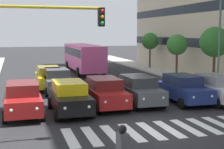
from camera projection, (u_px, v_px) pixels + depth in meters
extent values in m
plane|color=#262628|center=(160.00, 130.00, 15.00)|extent=(180.00, 180.00, 0.00)
cube|color=black|center=(213.00, 42.00, 36.75)|extent=(8.41, 25.23, 0.90)
cube|color=black|center=(214.00, 11.00, 36.33)|extent=(8.41, 25.23, 0.90)
cube|color=silver|center=(221.00, 124.00, 15.88)|extent=(0.45, 2.80, 0.01)
cube|color=silver|center=(204.00, 126.00, 15.63)|extent=(0.45, 2.80, 0.01)
cube|color=silver|center=(187.00, 127.00, 15.38)|extent=(0.45, 2.80, 0.01)
cube|color=silver|center=(169.00, 129.00, 15.13)|extent=(0.45, 2.80, 0.01)
cube|color=silver|center=(151.00, 130.00, 14.88)|extent=(0.45, 2.80, 0.01)
cube|color=silver|center=(131.00, 132.00, 14.62)|extent=(0.45, 2.80, 0.01)
cube|color=silver|center=(112.00, 134.00, 14.37)|extent=(0.45, 2.80, 0.01)
cube|color=silver|center=(91.00, 136.00, 14.12)|extent=(0.45, 2.80, 0.01)
cube|color=silver|center=(70.00, 138.00, 13.87)|extent=(0.45, 2.80, 0.01)
cube|color=silver|center=(217.00, 91.00, 20.72)|extent=(1.80, 4.40, 0.80)
cube|color=gray|center=(215.00, 80.00, 20.82)|extent=(1.58, 2.46, 0.60)
cylinder|color=black|center=(217.00, 103.00, 19.14)|extent=(0.22, 0.64, 0.64)
cylinder|color=black|center=(216.00, 93.00, 22.40)|extent=(0.22, 0.64, 0.64)
cylinder|color=black|center=(192.00, 94.00, 21.90)|extent=(0.22, 0.64, 0.64)
cube|color=navy|center=(184.00, 91.00, 20.60)|extent=(1.80, 4.40, 0.80)
cube|color=#1D2547|center=(182.00, 80.00, 20.70)|extent=(1.58, 2.46, 0.60)
cylinder|color=black|center=(209.00, 102.00, 19.52)|extent=(0.22, 0.64, 0.64)
cylinder|color=black|center=(182.00, 103.00, 19.02)|extent=(0.22, 0.64, 0.64)
cylinder|color=black|center=(185.00, 93.00, 22.28)|extent=(0.22, 0.64, 0.64)
cylinder|color=black|center=(160.00, 94.00, 21.78)|extent=(0.22, 0.64, 0.64)
sphere|color=white|center=(212.00, 96.00, 18.70)|extent=(0.18, 0.18, 0.18)
sphere|color=white|center=(193.00, 97.00, 18.38)|extent=(0.18, 0.18, 0.18)
cube|color=#474C51|center=(139.00, 93.00, 20.15)|extent=(1.80, 4.40, 0.80)
cube|color=#343639|center=(138.00, 81.00, 20.25)|extent=(1.58, 2.46, 0.60)
cylinder|color=black|center=(163.00, 103.00, 19.07)|extent=(0.22, 0.64, 0.64)
cylinder|color=black|center=(133.00, 105.00, 18.56)|extent=(0.22, 0.64, 0.64)
cylinder|color=black|center=(144.00, 94.00, 21.83)|extent=(0.22, 0.64, 0.64)
cylinder|color=black|center=(118.00, 96.00, 21.33)|extent=(0.22, 0.64, 0.64)
sphere|color=white|center=(163.00, 98.00, 18.25)|extent=(0.18, 0.18, 0.18)
sphere|color=white|center=(143.00, 99.00, 17.93)|extent=(0.18, 0.18, 0.18)
cube|color=maroon|center=(105.00, 95.00, 19.35)|extent=(1.80, 4.40, 0.80)
cube|color=maroon|center=(104.00, 83.00, 19.45)|extent=(1.58, 2.46, 0.60)
cylinder|color=black|center=(128.00, 106.00, 18.27)|extent=(0.22, 0.64, 0.64)
cylinder|color=black|center=(96.00, 109.00, 17.76)|extent=(0.22, 0.64, 0.64)
cylinder|color=black|center=(113.00, 97.00, 21.03)|extent=(0.22, 0.64, 0.64)
cylinder|color=black|center=(85.00, 98.00, 20.53)|extent=(0.22, 0.64, 0.64)
sphere|color=white|center=(127.00, 101.00, 17.45)|extent=(0.18, 0.18, 0.18)
sphere|color=white|center=(105.00, 102.00, 17.13)|extent=(0.18, 0.18, 0.18)
cube|color=black|center=(70.00, 100.00, 17.94)|extent=(1.80, 4.40, 0.80)
cube|color=yellow|center=(69.00, 87.00, 18.04)|extent=(1.58, 2.46, 0.60)
cylinder|color=black|center=(92.00, 113.00, 16.86)|extent=(0.22, 0.64, 0.64)
cylinder|color=black|center=(56.00, 115.00, 16.36)|extent=(0.22, 0.64, 0.64)
cylinder|color=black|center=(81.00, 101.00, 19.62)|extent=(0.22, 0.64, 0.64)
cylinder|color=black|center=(50.00, 103.00, 19.12)|extent=(0.22, 0.64, 0.64)
sphere|color=white|center=(89.00, 107.00, 16.05)|extent=(0.18, 0.18, 0.18)
sphere|color=white|center=(65.00, 108.00, 15.72)|extent=(0.18, 0.18, 0.18)
cube|color=maroon|center=(23.00, 102.00, 17.52)|extent=(1.80, 4.40, 0.80)
cube|color=maroon|center=(22.00, 88.00, 17.62)|extent=(1.58, 2.46, 0.60)
cylinder|color=black|center=(43.00, 115.00, 16.44)|extent=(0.22, 0.64, 0.64)
cylinder|color=black|center=(4.00, 117.00, 15.94)|extent=(0.22, 0.64, 0.64)
cylinder|color=black|center=(39.00, 103.00, 19.21)|extent=(0.22, 0.64, 0.64)
cylinder|color=black|center=(6.00, 105.00, 18.70)|extent=(0.22, 0.64, 0.64)
sphere|color=white|center=(37.00, 109.00, 15.63)|extent=(0.18, 0.18, 0.18)
sphere|color=white|center=(11.00, 110.00, 15.30)|extent=(0.18, 0.18, 0.18)
cube|color=#474C51|center=(57.00, 83.00, 24.19)|extent=(1.80, 4.40, 0.80)
cube|color=#343639|center=(57.00, 73.00, 24.29)|extent=(1.58, 2.46, 0.60)
cylinder|color=black|center=(73.00, 91.00, 23.11)|extent=(0.22, 0.64, 0.64)
cylinder|color=black|center=(47.00, 92.00, 22.60)|extent=(0.22, 0.64, 0.64)
cylinder|color=black|center=(67.00, 85.00, 25.87)|extent=(0.22, 0.64, 0.64)
cylinder|color=black|center=(43.00, 86.00, 25.37)|extent=(0.22, 0.64, 0.64)
sphere|color=white|center=(70.00, 86.00, 22.29)|extent=(0.18, 0.18, 0.18)
sphere|color=white|center=(53.00, 87.00, 21.97)|extent=(0.18, 0.18, 0.18)
cube|color=gold|center=(49.00, 80.00, 25.68)|extent=(1.80, 4.40, 0.80)
cube|color=olive|center=(48.00, 70.00, 25.79)|extent=(1.58, 2.46, 0.60)
cylinder|color=black|center=(63.00, 87.00, 24.60)|extent=(0.22, 0.64, 0.64)
cylinder|color=black|center=(38.00, 88.00, 24.10)|extent=(0.22, 0.64, 0.64)
cylinder|color=black|center=(58.00, 82.00, 27.37)|extent=(0.22, 0.64, 0.64)
cylinder|color=black|center=(36.00, 83.00, 26.86)|extent=(0.22, 0.64, 0.64)
sphere|color=white|center=(60.00, 82.00, 23.79)|extent=(0.18, 0.18, 0.18)
sphere|color=white|center=(44.00, 83.00, 23.47)|extent=(0.18, 0.18, 0.18)
cube|color=#DB5193|center=(83.00, 57.00, 35.90)|extent=(2.50, 10.50, 2.50)
cube|color=black|center=(83.00, 51.00, 35.83)|extent=(2.52, 9.87, 0.80)
cylinder|color=black|center=(103.00, 72.00, 32.91)|extent=(0.28, 1.00, 1.00)
cylinder|color=black|center=(78.00, 72.00, 32.21)|extent=(0.28, 1.00, 1.00)
cylinder|color=black|center=(89.00, 65.00, 39.41)|extent=(0.28, 1.00, 1.00)
cylinder|color=black|center=(67.00, 66.00, 38.71)|extent=(0.28, 1.00, 1.00)
cube|color=#4C4C51|center=(122.00, 143.00, 10.14)|extent=(0.33, 0.40, 0.64)
sphere|color=black|center=(123.00, 129.00, 10.09)|extent=(0.26, 0.26, 0.26)
cylinder|color=#AD991E|center=(44.00, 7.00, 12.86)|extent=(4.52, 0.12, 0.12)
cube|color=black|center=(101.00, 17.00, 13.54)|extent=(0.24, 0.28, 0.76)
sphere|color=red|center=(102.00, 11.00, 13.37)|extent=(0.14, 0.14, 0.14)
sphere|color=orange|center=(102.00, 17.00, 13.40)|extent=(0.14, 0.14, 0.14)
sphere|color=green|center=(102.00, 23.00, 13.43)|extent=(0.14, 0.14, 0.14)
cylinder|color=#4C6B56|center=(219.00, 41.00, 24.37)|extent=(0.16, 0.16, 7.11)
cylinder|color=#513823|center=(214.00, 68.00, 26.54)|extent=(0.20, 0.20, 2.72)
sphere|color=#2D6B28|center=(215.00, 42.00, 26.28)|extent=(2.39, 2.39, 2.39)
cylinder|color=#513823|center=(177.00, 63.00, 32.33)|extent=(0.20, 0.20, 2.41)
sphere|color=#387F33|center=(177.00, 45.00, 32.10)|extent=(2.00, 2.00, 2.00)
cylinder|color=#513823|center=(150.00, 57.00, 39.81)|extent=(0.20, 0.20, 2.57)
sphere|color=#2D6B28|center=(150.00, 41.00, 39.57)|extent=(1.98, 1.98, 1.98)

